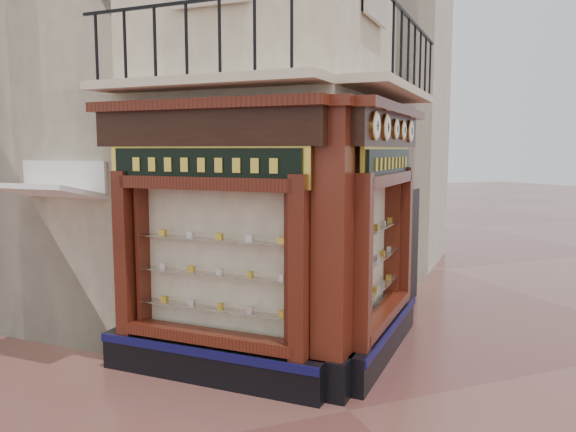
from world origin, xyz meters
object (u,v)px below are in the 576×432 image
clock_e (410,131)px  signboard_left (204,165)px  clock_c (396,129)px  clock_b (386,127)px  signboard_right (388,163)px  corner_pilaster (332,254)px  awning (51,359)px  clock_a (375,126)px  clock_d (403,130)px

clock_e → signboard_left: 3.89m
clock_c → clock_e: (0.82, 0.82, 0.00)m
clock_b → clock_e: bearing=0.0°
signboard_right → clock_e: bearing=-5.7°
corner_pilaster → signboard_right: bearing=-10.2°
awning → clock_c: bearing=-155.9°
corner_pilaster → clock_a: corner_pilaster is taller
clock_e → awning: bearing=124.2°
awning → signboard_left: signboard_left is taller
clock_a → clock_e: same height
clock_b → awning: bearing=107.7°
clock_a → corner_pilaster: bearing=137.0°
clock_c → clock_e: 1.16m
clock_a → clock_d: bearing=0.0°
corner_pilaster → clock_c: bearing=-14.1°
clock_a → clock_c: bearing=-0.0°
clock_b → clock_e: (1.26, 1.26, 0.00)m
clock_b → awning: clock_b is taller
clock_c → signboard_right: bearing=67.4°
clock_c → awning: 6.51m
clock_e → signboard_left: clock_e is taller
signboard_left → corner_pilaster: bearing=-169.8°
clock_d → corner_pilaster: bearing=169.3°
corner_pilaster → clock_d: corner_pilaster is taller
clock_a → signboard_left: size_ratio=0.17×
clock_c → clock_e: bearing=0.0°
clock_b → corner_pilaster: bearing=158.4°
clock_b → clock_d: clock_b is taller
awning → clock_d: bearing=-150.9°
clock_a → clock_e: bearing=0.0°
corner_pilaster → clock_e: 3.34m
clock_e → signboard_left: bearing=145.6°
awning → clock_b: bearing=-162.3°
corner_pilaster → clock_b: size_ratio=10.44×
corner_pilaster → awning: size_ratio=2.36×
clock_a → signboard_right: clock_a is taller
clock_a → clock_d: size_ratio=1.23×
signboard_left → clock_e: bearing=-124.4°
corner_pilaster → clock_c: 2.43m
clock_c → signboard_right: 0.53m
signboard_left → clock_a: bearing=-160.4°
corner_pilaster → clock_b: 2.04m
awning → corner_pilaster: bearing=-173.7°
clock_d → awning: 6.71m
clock_d → clock_e: size_ratio=0.81×
corner_pilaster → clock_d: size_ratio=12.84×
clock_a → signboard_right: size_ratio=0.18×
clock_d → signboard_right: (-0.43, -0.28, -0.52)m
corner_pilaster → clock_a: size_ratio=10.40×
clock_e → clock_b: bearing=-180.0°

